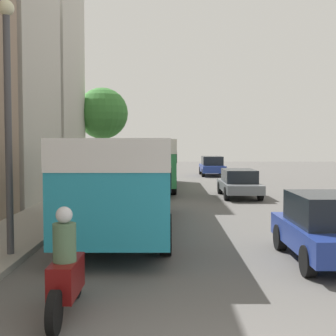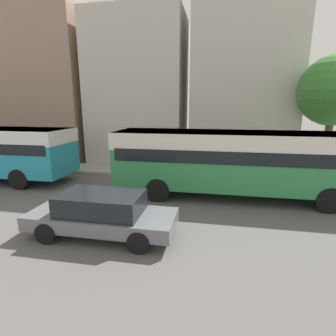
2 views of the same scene
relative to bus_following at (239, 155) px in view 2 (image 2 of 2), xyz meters
The scene contains 7 objects.
building_midblock 16.15m from the bus_following, 118.09° to the right, with size 5.63×7.45×10.98m.
building_far_terrace 10.22m from the bus_following, 138.65° to the right, with size 5.47×6.33×9.82m.
building_end_row 8.70m from the bus_following, behind, with size 5.28×6.38×13.35m.
bus_following is the anchor object (origin of this frame).
car_distant 6.28m from the bus_following, 44.44° to the right, with size 1.79×4.52×1.37m.
pedestrian_near_curb 15.04m from the bus_following, 105.70° to the right, with size 0.43×0.43×1.67m.
street_tree 6.58m from the bus_following, 127.18° to the left, with size 3.51×3.51×6.28m.
Camera 2 is at (9.79, 21.84, 3.95)m, focal length 28.00 mm.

